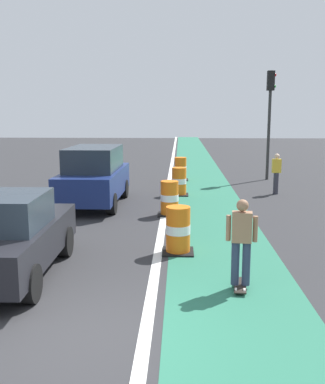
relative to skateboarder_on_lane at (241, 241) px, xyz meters
The scene contains 12 objects.
ground_plane 3.30m from the skateboarder_on_lane, 142.68° to the right, with size 100.00×100.00×0.00m, color #2D2D30.
bike_lane_strip 10.12m from the skateboarder_on_lane, 90.72° to the left, with size 2.50×80.00×0.01m, color #286B51.
lane_divider_stripe 10.24m from the skateboarder_on_lane, 99.17° to the left, with size 0.20×80.00×0.01m, color silver.
skateboarder_on_lane is the anchor object (origin of this frame).
parked_sedan_nearest 4.56m from the skateboarder_on_lane, behind, with size 1.97×4.13×1.70m.
parked_suv_second 8.55m from the skateboarder_on_lane, 118.66° to the left, with size 1.97×4.63×2.04m.
traffic_barrel_front 2.47m from the skateboarder_on_lane, 118.53° to the left, with size 0.73×0.73×1.09m.
traffic_barrel_mid 6.20m from the skateboarder_on_lane, 103.57° to the left, with size 0.73×0.73×1.09m.
traffic_barrel_back 9.56m from the skateboarder_on_lane, 96.97° to the left, with size 0.73×0.73×1.09m.
traffic_barrel_far 13.49m from the skateboarder_on_lane, 94.69° to the left, with size 0.73×0.73×1.09m.
traffic_light_corner 14.39m from the skateboarder_on_lane, 77.43° to the left, with size 0.41×0.32×5.10m.
pedestrian_crossing 10.24m from the skateboarder_on_lane, 74.82° to the left, with size 0.34×0.20×1.61m.
Camera 1 is at (1.39, -6.10, 3.25)m, focal length 42.44 mm.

